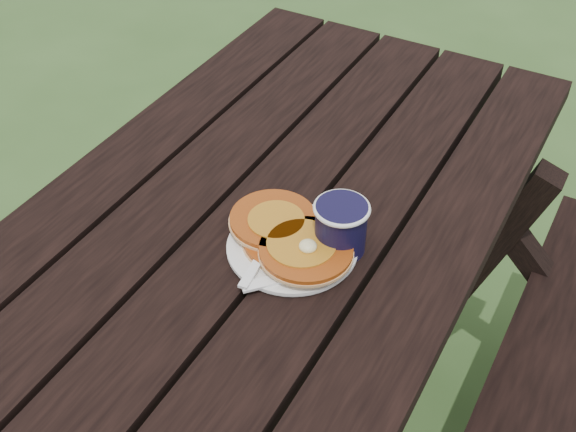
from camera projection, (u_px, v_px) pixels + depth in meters
The scene contains 6 objects.
picnic_table at pixel (212, 422), 1.37m from camera, with size 1.36×1.80×0.75m.
plate at pixel (292, 248), 1.17m from camera, with size 0.21×0.21×0.01m, color white.
pancake_stack at pixel (290, 237), 1.16m from camera, with size 0.23×0.18×0.04m.
knife at pixel (297, 274), 1.12m from camera, with size 0.02×0.18×0.01m, color white.
fork at pixel (257, 264), 1.13m from camera, with size 0.03×0.16×0.01m, color white, non-canonical shape.
coffee_cup at pixel (341, 224), 1.14m from camera, with size 0.09×0.09×0.09m.
Camera 1 is at (0.50, -0.60, 1.57)m, focal length 45.00 mm.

